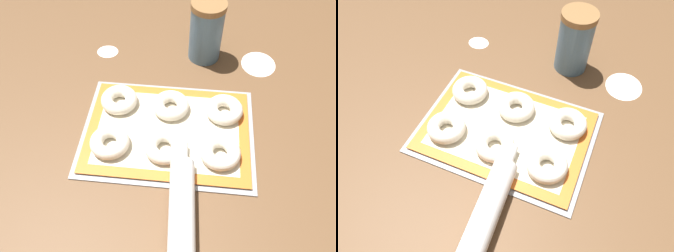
{
  "view_description": "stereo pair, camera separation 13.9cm",
  "coord_description": "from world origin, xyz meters",
  "views": [
    {
      "loc": [
        0.06,
        -0.48,
        0.65
      ],
      "look_at": [
        0.01,
        -0.02,
        0.03
      ],
      "focal_mm": 35.0,
      "sensor_mm": 36.0,
      "label": 1
    },
    {
      "loc": [
        0.19,
        -0.44,
        0.65
      ],
      "look_at": [
        0.01,
        -0.02,
        0.03
      ],
      "focal_mm": 35.0,
      "sensor_mm": 36.0,
      "label": 2
    }
  ],
  "objects": [
    {
      "name": "bagel_back_right",
      "position": [
        0.15,
        0.05,
        0.03
      ],
      "size": [
        0.09,
        0.09,
        0.03
      ],
      "color": "silver",
      "rests_on": "baking_mat"
    },
    {
      "name": "flour_canister",
      "position": [
        0.09,
        0.27,
        0.09
      ],
      "size": [
        0.09,
        0.09,
        0.17
      ],
      "color": "slate",
      "rests_on": "ground_plane"
    },
    {
      "name": "bagel_front_right",
      "position": [
        0.14,
        -0.08,
        0.03
      ],
      "size": [
        0.09,
        0.09,
        0.03
      ],
      "color": "silver",
      "rests_on": "baking_mat"
    },
    {
      "name": "baking_tray",
      "position": [
        0.01,
        -0.02,
        0.0
      ],
      "size": [
        0.41,
        0.3,
        0.01
      ],
      "color": "#93969B",
      "rests_on": "ground_plane"
    },
    {
      "name": "flour_patch_far",
      "position": [
        0.25,
        0.25,
        0.0
      ],
      "size": [
        0.1,
        0.1,
        0.0
      ],
      "color": "white",
      "rests_on": "ground_plane"
    },
    {
      "name": "flour_patch_near",
      "position": [
        -0.2,
        0.26,
        0.0
      ],
      "size": [
        0.06,
        0.05,
        0.0
      ],
      "color": "white",
      "rests_on": "ground_plane"
    },
    {
      "name": "rolling_pin",
      "position": [
        0.06,
        -0.27,
        0.03
      ],
      "size": [
        0.07,
        0.41,
        0.05
      ],
      "color": "silver",
      "rests_on": "ground_plane"
    },
    {
      "name": "bagel_front_center",
      "position": [
        0.01,
        -0.07,
        0.03
      ],
      "size": [
        0.09,
        0.09,
        0.03
      ],
      "color": "silver",
      "rests_on": "baking_mat"
    },
    {
      "name": "bagel_back_left",
      "position": [
        -0.12,
        0.05,
        0.03
      ],
      "size": [
        0.09,
        0.09,
        0.03
      ],
      "color": "silver",
      "rests_on": "baking_mat"
    },
    {
      "name": "baking_mat",
      "position": [
        0.01,
        -0.02,
        0.01
      ],
      "size": [
        0.39,
        0.27,
        0.0
      ],
      "color": "orange",
      "rests_on": "baking_tray"
    },
    {
      "name": "bagel_front_left",
      "position": [
        -0.12,
        -0.07,
        0.03
      ],
      "size": [
        0.09,
        0.09,
        0.03
      ],
      "color": "silver",
      "rests_on": "baking_mat"
    },
    {
      "name": "ground_plane",
      "position": [
        0.0,
        0.0,
        0.0
      ],
      "size": [
        2.8,
        2.8,
        0.0
      ],
      "primitive_type": "plane",
      "color": "brown"
    },
    {
      "name": "bagel_back_center",
      "position": [
        0.01,
        0.05,
        0.03
      ],
      "size": [
        0.09,
        0.09,
        0.03
      ],
      "color": "silver",
      "rests_on": "baking_mat"
    }
  ]
}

